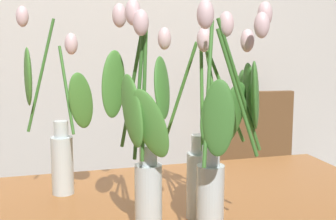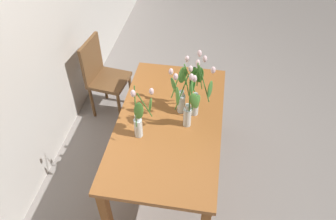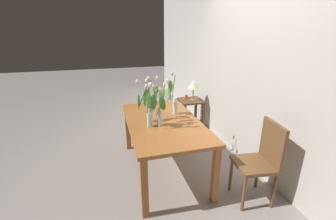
# 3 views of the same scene
# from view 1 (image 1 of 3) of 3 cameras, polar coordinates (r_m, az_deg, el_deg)

# --- Properties ---
(room_wall_rear) EXTENTS (9.00, 0.10, 2.70)m
(room_wall_rear) POSITION_cam_1_polar(r_m,az_deg,el_deg) (2.58, -9.60, 11.51)
(room_wall_rear) COLOR beige
(room_wall_rear) RESTS_ON ground
(tulip_vase_0) EXTENTS (0.26, 0.24, 0.55)m
(tulip_vase_0) POSITION_cam_1_polar(r_m,az_deg,el_deg) (1.31, 4.23, -3.16)
(tulip_vase_0) COLOR silver
(tulip_vase_0) RESTS_ON dining_table
(tulip_vase_1) EXTENTS (0.22, 0.17, 0.57)m
(tulip_vase_1) POSITION_cam_1_polar(r_m,az_deg,el_deg) (1.53, -12.39, -2.98)
(tulip_vase_1) COLOR silver
(tulip_vase_1) RESTS_ON dining_table
(tulip_vase_2) EXTENTS (0.16, 0.22, 0.58)m
(tulip_vase_2) POSITION_cam_1_polar(r_m,az_deg,el_deg) (1.20, -3.07, -4.71)
(tulip_vase_2) COLOR silver
(tulip_vase_2) RESTS_ON dining_table
(tulip_vase_3) EXTENTS (0.23, 0.20, 0.57)m
(tulip_vase_3) POSITION_cam_1_polar(r_m,az_deg,el_deg) (1.20, 6.41, -4.72)
(tulip_vase_3) COLOR silver
(tulip_vase_3) RESTS_ON dining_table
(dining_chair) EXTENTS (0.45, 0.45, 0.93)m
(dining_chair) POSITION_cam_1_polar(r_m,az_deg,el_deg) (2.56, 10.48, -7.25)
(dining_chair) COLOR brown
(dining_chair) RESTS_ON ground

